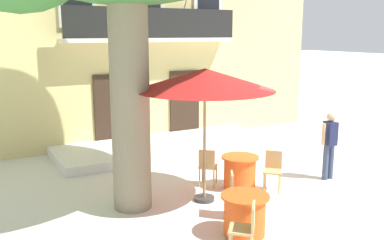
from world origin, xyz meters
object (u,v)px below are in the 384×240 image
(cafe_chair_near_tree_1, at_px, (207,165))
(cafe_table_middle, at_px, (245,215))
(cafe_chair_middle_0, at_px, (237,192))
(cafe_chair_middle_1, at_px, (246,226))
(cafe_umbrella, at_px, (205,80))
(cafe_table_near_tree, at_px, (240,172))
(cafe_chair_near_tree_0, at_px, (273,168))
(pedestrian_near_entrance, at_px, (330,142))

(cafe_chair_near_tree_1, relative_size, cafe_table_middle, 1.05)
(cafe_chair_middle_0, height_order, cafe_chair_middle_1, same)
(cafe_chair_middle_1, height_order, cafe_umbrella, cafe_umbrella)
(cafe_table_near_tree, relative_size, cafe_chair_middle_0, 0.95)
(cafe_chair_middle_0, bearing_deg, cafe_umbrella, 96.39)
(cafe_chair_near_tree_0, distance_m, cafe_chair_near_tree_1, 1.51)
(cafe_chair_near_tree_1, bearing_deg, cafe_chair_near_tree_0, -37.56)
(cafe_chair_near_tree_1, bearing_deg, cafe_umbrella, -125.41)
(cafe_table_near_tree, distance_m, cafe_umbrella, 2.50)
(cafe_table_middle, bearing_deg, pedestrian_near_entrance, 22.25)
(cafe_chair_middle_0, bearing_deg, pedestrian_near_entrance, 13.37)
(cafe_table_middle, bearing_deg, cafe_umbrella, 83.66)
(cafe_table_near_tree, distance_m, cafe_chair_middle_0, 1.66)
(cafe_chair_middle_0, xyz_separation_m, cafe_umbrella, (-0.12, 1.06, 2.08))
(cafe_chair_near_tree_0, distance_m, cafe_table_middle, 2.44)
(cafe_chair_near_tree_1, xyz_separation_m, cafe_chair_middle_1, (-1.12, -3.08, 0.00))
(cafe_chair_middle_0, distance_m, pedestrian_near_entrance, 3.37)
(cafe_table_near_tree, relative_size, cafe_chair_near_tree_1, 0.95)
(cafe_chair_near_tree_0, height_order, pedestrian_near_entrance, pedestrian_near_entrance)
(cafe_table_near_tree, height_order, cafe_chair_middle_1, cafe_chair_middle_1)
(cafe_table_middle, bearing_deg, cafe_chair_middle_0, 65.52)
(cafe_table_near_tree, height_order, pedestrian_near_entrance, pedestrian_near_entrance)
(cafe_chair_near_tree_0, bearing_deg, cafe_chair_middle_0, -151.80)
(cafe_chair_near_tree_1, height_order, pedestrian_near_entrance, pedestrian_near_entrance)
(cafe_table_near_tree, height_order, cafe_table_middle, same)
(pedestrian_near_entrance, bearing_deg, cafe_table_middle, -157.75)
(cafe_chair_near_tree_0, xyz_separation_m, cafe_table_middle, (-1.89, -1.53, -0.14))
(cafe_chair_middle_0, bearing_deg, cafe_chair_near_tree_0, 28.20)
(cafe_chair_near_tree_0, height_order, cafe_chair_near_tree_1, same)
(cafe_table_near_tree, relative_size, pedestrian_near_entrance, 0.51)
(cafe_table_middle, relative_size, pedestrian_near_entrance, 0.51)
(pedestrian_near_entrance, bearing_deg, cafe_chair_near_tree_1, 160.94)
(cafe_chair_near_tree_0, relative_size, cafe_chair_middle_0, 1.00)
(cafe_table_near_tree, bearing_deg, pedestrian_near_entrance, -13.66)
(cafe_chair_middle_0, xyz_separation_m, pedestrian_near_entrance, (3.26, 0.77, 0.42))
(cafe_chair_near_tree_0, bearing_deg, cafe_umbrella, 172.91)
(cafe_chair_near_tree_0, xyz_separation_m, cafe_chair_near_tree_1, (-1.19, 0.92, 0.00))
(cafe_table_middle, relative_size, cafe_chair_middle_0, 0.95)
(cafe_table_middle, xyz_separation_m, cafe_chair_middle_1, (-0.42, -0.63, 0.14))
(cafe_table_middle, distance_m, cafe_umbrella, 2.83)
(cafe_umbrella, xyz_separation_m, pedestrian_near_entrance, (3.37, -0.28, -1.66))
(cafe_chair_middle_1, bearing_deg, cafe_chair_near_tree_1, 70.03)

